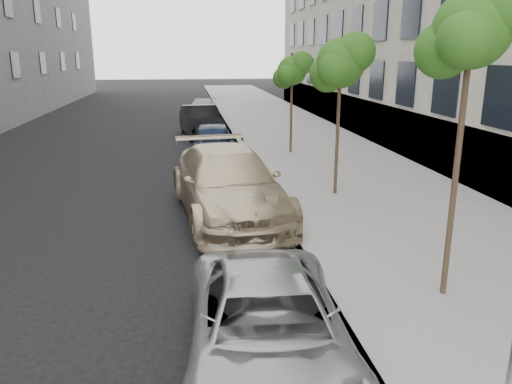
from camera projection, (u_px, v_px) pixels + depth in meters
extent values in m
plane|color=black|center=(278.00, 366.00, 6.87)|extent=(160.00, 160.00, 0.00)
cube|color=gray|center=(276.00, 123.00, 30.32)|extent=(6.40, 72.00, 0.14)
cube|color=#9E9B93|center=(225.00, 124.00, 29.91)|extent=(0.15, 72.00, 0.14)
cylinder|color=#38281C|center=(459.00, 149.00, 8.01)|extent=(0.10, 0.10, 5.07)
sphere|color=#23661A|center=(472.00, 30.00, 7.52)|extent=(1.19, 1.19, 1.19)
sphere|color=#23661A|center=(504.00, 8.00, 7.29)|extent=(0.95, 0.95, 0.95)
sphere|color=#23661A|center=(443.00, 50.00, 7.80)|extent=(0.89, 0.89, 0.89)
cylinder|color=#38281C|center=(338.00, 118.00, 14.30)|extent=(0.10, 0.10, 4.46)
sphere|color=#23661A|center=(341.00, 63.00, 13.88)|extent=(1.37, 1.37, 1.37)
sphere|color=#23661A|center=(356.00, 52.00, 13.66)|extent=(1.10, 1.10, 1.10)
sphere|color=#23661A|center=(327.00, 74.00, 14.16)|extent=(1.03, 1.03, 1.03)
cylinder|color=#38281C|center=(291.00, 104.00, 20.55)|extent=(0.10, 0.10, 4.04)
sphere|color=#23661A|center=(292.00, 71.00, 20.20)|extent=(1.18, 1.18, 1.18)
sphere|color=#23661A|center=(302.00, 63.00, 19.97)|extent=(0.95, 0.95, 0.95)
sphere|color=#23661A|center=(283.00, 78.00, 20.48)|extent=(0.89, 0.89, 0.89)
imported|color=#A9ABAD|center=(268.00, 328.00, 6.63)|extent=(2.38, 4.71, 1.28)
imported|color=#CAB48F|center=(228.00, 184.00, 13.00)|extent=(3.17, 6.35, 1.77)
imported|color=black|center=(213.00, 142.00, 20.16)|extent=(1.99, 4.31, 1.43)
imported|color=black|center=(201.00, 121.00, 25.56)|extent=(2.28, 4.97, 1.58)
imported|color=gray|center=(202.00, 111.00, 31.74)|extent=(2.52, 4.66, 1.28)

